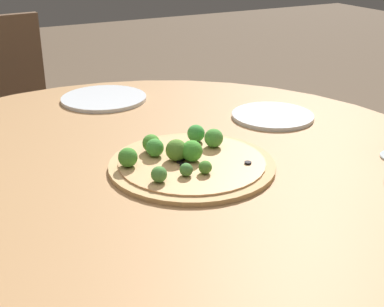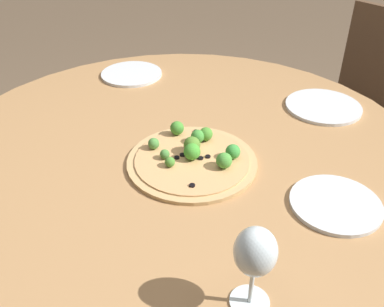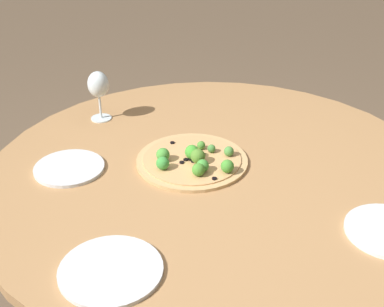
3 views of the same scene
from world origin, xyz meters
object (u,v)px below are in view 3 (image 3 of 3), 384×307
object	(u,v)px
wine_glass	(98,86)
pizza	(193,160)
plate_side	(69,168)
plate_far	(111,270)

from	to	relation	value
wine_glass	pizza	bearing A→B (deg)	67.71
wine_glass	plate_side	distance (m)	0.36
plate_side	wine_glass	bearing A→B (deg)	-166.04
pizza	plate_far	bearing A→B (deg)	0.18
wine_glass	plate_side	xyz separation A→B (m)	(0.33, 0.08, -0.12)
wine_glass	plate_far	size ratio (longest dim) A/B	0.74
plate_far	plate_side	world-z (taller)	same
pizza	wine_glass	size ratio (longest dim) A/B	1.92
wine_glass	plate_far	world-z (taller)	wine_glass
plate_far	plate_side	distance (m)	0.47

